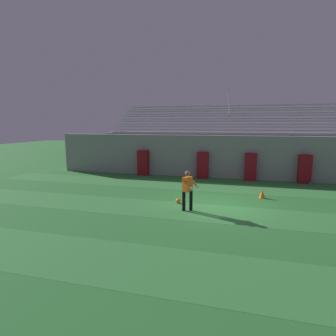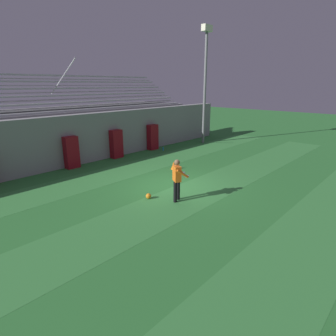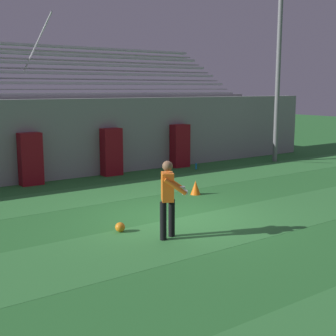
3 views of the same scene
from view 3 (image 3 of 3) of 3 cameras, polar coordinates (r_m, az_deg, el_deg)
name	(u,v)px [view 3 (image 3 of 3)]	position (r m, az deg, el deg)	size (l,w,h in m)	color
ground_plane	(175,217)	(11.65, 0.84, -6.02)	(80.00, 80.00, 0.00)	#2D7533
turf_stripe_mid	(208,230)	(10.69, 4.94, -7.49)	(28.00, 2.36, 0.01)	#38843D
turf_stripe_far	(108,192)	(14.49, -7.31, -2.96)	(28.00, 2.36, 0.01)	#38843D
back_wall	(66,139)	(16.98, -12.32, 3.53)	(24.00, 0.60, 2.80)	gray
padding_pillar_gate_left	(30,159)	(16.00, -16.42, 1.05)	(0.73, 0.44, 1.73)	maroon
padding_pillar_gate_right	(111,152)	(17.21, -6.91, 1.96)	(0.73, 0.44, 1.73)	maroon
padding_pillar_far_right	(180,146)	(18.90, 1.46, 2.72)	(0.73, 0.44, 1.73)	maroon
bleacher_stand	(39,130)	(19.46, -15.50, 4.48)	(18.00, 4.75, 5.83)	gray
floodlight_pole	(279,37)	(20.91, 13.43, 15.24)	(0.90, 0.36, 8.39)	slate
goalkeeper	(168,194)	(9.83, 0.03, -3.24)	(0.71, 0.73, 1.67)	black
soccer_ball	(120,227)	(10.52, -5.86, -7.19)	(0.22, 0.22, 0.22)	orange
traffic_cone	(196,188)	(14.08, 3.37, -2.41)	(0.30, 0.30, 0.42)	orange
water_bottle	(196,166)	(18.50, 3.44, 0.22)	(0.07, 0.07, 0.24)	#1E8CD8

